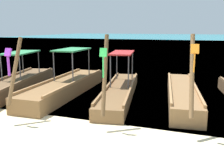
{
  "coord_description": "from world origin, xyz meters",
  "views": [
    {
      "loc": [
        3.04,
        -4.45,
        2.93
      ],
      "look_at": [
        0.0,
        4.38,
        1.16
      ],
      "focal_mm": 39.36,
      "sensor_mm": 36.0,
      "label": 1
    }
  ],
  "objects_px": {
    "longtail_boat_green_ribbon": "(120,90)",
    "longtail_boat_orange_ribbon": "(182,94)",
    "longtail_boat_pink_ribbon": "(14,85)",
    "longtail_boat_violet_ribbon": "(66,86)"
  },
  "relations": [
    {
      "from": "longtail_boat_green_ribbon",
      "to": "longtail_boat_pink_ribbon",
      "type": "bearing_deg",
      "value": -170.59
    },
    {
      "from": "longtail_boat_pink_ribbon",
      "to": "longtail_boat_orange_ribbon",
      "type": "height_order",
      "value": "longtail_boat_orange_ribbon"
    },
    {
      "from": "longtail_boat_pink_ribbon",
      "to": "longtail_boat_green_ribbon",
      "type": "distance_m",
      "value": 4.92
    },
    {
      "from": "longtail_boat_pink_ribbon",
      "to": "longtail_boat_violet_ribbon",
      "type": "bearing_deg",
      "value": 11.26
    },
    {
      "from": "longtail_boat_violet_ribbon",
      "to": "longtail_boat_orange_ribbon",
      "type": "bearing_deg",
      "value": 6.06
    },
    {
      "from": "longtail_boat_pink_ribbon",
      "to": "longtail_boat_orange_ribbon",
      "type": "bearing_deg",
      "value": 7.77
    },
    {
      "from": "longtail_boat_green_ribbon",
      "to": "longtail_boat_orange_ribbon",
      "type": "relative_size",
      "value": 1.03
    },
    {
      "from": "longtail_boat_pink_ribbon",
      "to": "longtail_boat_green_ribbon",
      "type": "relative_size",
      "value": 1.1
    },
    {
      "from": "longtail_boat_violet_ribbon",
      "to": "longtail_boat_green_ribbon",
      "type": "bearing_deg",
      "value": 7.56
    },
    {
      "from": "longtail_boat_violet_ribbon",
      "to": "longtail_boat_orange_ribbon",
      "type": "height_order",
      "value": "longtail_boat_orange_ribbon"
    }
  ]
}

